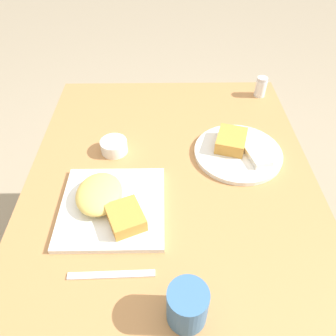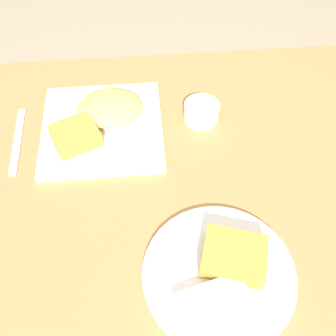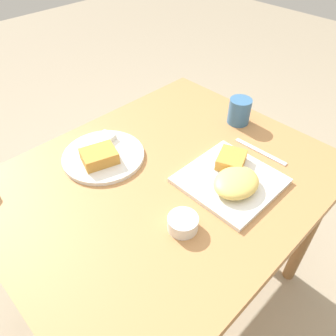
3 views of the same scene
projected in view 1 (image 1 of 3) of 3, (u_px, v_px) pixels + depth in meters
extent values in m
plane|color=gray|center=(170.00, 286.00, 1.44)|extent=(8.00, 8.00, 0.00)
cube|color=#B27A47|center=(171.00, 178.00, 0.96)|extent=(1.03, 0.83, 0.04)
cylinder|color=olive|center=(93.00, 161.00, 1.53)|extent=(0.05, 0.05, 0.67)
cylinder|color=olive|center=(244.00, 159.00, 1.53)|extent=(0.05, 0.05, 0.67)
cube|color=white|center=(113.00, 207.00, 0.85)|extent=(0.27, 0.27, 0.01)
ellipsoid|color=#EAC660|center=(99.00, 194.00, 0.84)|extent=(0.15, 0.12, 0.04)
cube|color=#C68938|center=(126.00, 217.00, 0.80)|extent=(0.12, 0.11, 0.04)
cylinder|color=white|center=(238.00, 153.00, 1.00)|extent=(0.27, 0.27, 0.01)
cube|color=#C68938|center=(231.00, 140.00, 1.00)|extent=(0.13, 0.11, 0.04)
cube|color=silver|center=(255.00, 153.00, 0.98)|extent=(0.13, 0.08, 0.02)
cylinder|color=white|center=(114.00, 146.00, 1.00)|extent=(0.08, 0.08, 0.04)
cylinder|color=#D1B775|center=(113.00, 142.00, 0.99)|extent=(0.07, 0.07, 0.00)
cylinder|color=white|center=(261.00, 88.00, 1.23)|extent=(0.04, 0.04, 0.06)
cylinder|color=white|center=(260.00, 91.00, 1.24)|extent=(0.03, 0.03, 0.03)
cylinder|color=silver|center=(263.00, 79.00, 1.20)|extent=(0.04, 0.04, 0.01)
cube|color=silver|center=(111.00, 275.00, 0.72)|extent=(0.02, 0.19, 0.00)
cylinder|color=#386693|center=(187.00, 306.00, 0.63)|extent=(0.08, 0.08, 0.10)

